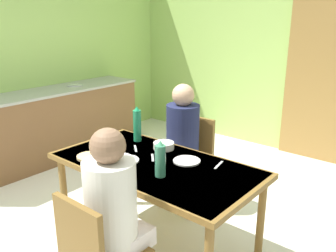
{
  "coord_description": "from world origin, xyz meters",
  "views": [
    {
      "loc": [
        2.02,
        -1.87,
        1.79
      ],
      "look_at": [
        0.38,
        0.09,
        1.0
      ],
      "focal_mm": 38.07,
      "sensor_mm": 36.0,
      "label": 1
    }
  ],
  "objects_px": {
    "chair_far_diner": "(190,156)",
    "person_near_diner": "(113,201)",
    "person_far_diner": "(182,132)",
    "serving_bowl_center": "(164,146)",
    "dining_table": "(155,172)",
    "water_bottle_green_far": "(137,125)",
    "water_bottle_green_near": "(160,160)",
    "kitchen_counter": "(55,124)"
  },
  "relations": [
    {
      "from": "chair_far_diner",
      "to": "person_near_diner",
      "type": "relative_size",
      "value": 1.13
    },
    {
      "from": "chair_far_diner",
      "to": "person_far_diner",
      "type": "height_order",
      "value": "person_far_diner"
    },
    {
      "from": "serving_bowl_center",
      "to": "chair_far_diner",
      "type": "bearing_deg",
      "value": 100.89
    },
    {
      "from": "dining_table",
      "to": "chair_far_diner",
      "type": "height_order",
      "value": "chair_far_diner"
    },
    {
      "from": "person_far_diner",
      "to": "water_bottle_green_far",
      "type": "xyz_separation_m",
      "value": [
        -0.21,
        -0.36,
        0.11
      ]
    },
    {
      "from": "dining_table",
      "to": "water_bottle_green_near",
      "type": "relative_size",
      "value": 6.1
    },
    {
      "from": "dining_table",
      "to": "person_near_diner",
      "type": "relative_size",
      "value": 2.04
    },
    {
      "from": "person_near_diner",
      "to": "serving_bowl_center",
      "type": "xyz_separation_m",
      "value": [
        -0.37,
        0.89,
        -0.01
      ]
    },
    {
      "from": "dining_table",
      "to": "water_bottle_green_near",
      "type": "xyz_separation_m",
      "value": [
        0.18,
        -0.15,
        0.19
      ]
    },
    {
      "from": "person_far_diner",
      "to": "kitchen_counter",
      "type": "bearing_deg",
      "value": -0.19
    },
    {
      "from": "person_near_diner",
      "to": "dining_table",
      "type": "bearing_deg",
      "value": 110.61
    },
    {
      "from": "chair_far_diner",
      "to": "water_bottle_green_far",
      "type": "bearing_deg",
      "value": 67.45
    },
    {
      "from": "kitchen_counter",
      "to": "chair_far_diner",
      "type": "distance_m",
      "value": 2.08
    },
    {
      "from": "serving_bowl_center",
      "to": "kitchen_counter",
      "type": "bearing_deg",
      "value": 170.33
    },
    {
      "from": "person_near_diner",
      "to": "kitchen_counter",
      "type": "bearing_deg",
      "value": 153.75
    },
    {
      "from": "water_bottle_green_near",
      "to": "chair_far_diner",
      "type": "bearing_deg",
      "value": 114.57
    },
    {
      "from": "water_bottle_green_far",
      "to": "kitchen_counter",
      "type": "bearing_deg",
      "value": 168.86
    },
    {
      "from": "chair_far_diner",
      "to": "person_far_diner",
      "type": "xyz_separation_m",
      "value": [
        -0.0,
        -0.14,
        0.28
      ]
    },
    {
      "from": "kitchen_counter",
      "to": "dining_table",
      "type": "relative_size",
      "value": 1.51
    },
    {
      "from": "dining_table",
      "to": "water_bottle_green_far",
      "type": "height_order",
      "value": "water_bottle_green_far"
    },
    {
      "from": "person_near_diner",
      "to": "water_bottle_green_near",
      "type": "relative_size",
      "value": 3.0
    },
    {
      "from": "serving_bowl_center",
      "to": "person_near_diner",
      "type": "bearing_deg",
      "value": -67.15
    },
    {
      "from": "person_far_diner",
      "to": "water_bottle_green_near",
      "type": "relative_size",
      "value": 3.0
    },
    {
      "from": "dining_table",
      "to": "water_bottle_green_near",
      "type": "distance_m",
      "value": 0.3
    },
    {
      "from": "chair_far_diner",
      "to": "water_bottle_green_near",
      "type": "relative_size",
      "value": 3.39
    },
    {
      "from": "person_far_diner",
      "to": "water_bottle_green_near",
      "type": "xyz_separation_m",
      "value": [
        0.41,
        -0.77,
        0.09
      ]
    },
    {
      "from": "water_bottle_green_near",
      "to": "serving_bowl_center",
      "type": "relative_size",
      "value": 1.51
    },
    {
      "from": "water_bottle_green_near",
      "to": "serving_bowl_center",
      "type": "bearing_deg",
      "value": 128.03
    },
    {
      "from": "kitchen_counter",
      "to": "dining_table",
      "type": "bearing_deg",
      "value": -15.28
    },
    {
      "from": "chair_far_diner",
      "to": "water_bottle_green_near",
      "type": "distance_m",
      "value": 1.06
    },
    {
      "from": "water_bottle_green_far",
      "to": "chair_far_diner",
      "type": "bearing_deg",
      "value": 67.45
    },
    {
      "from": "water_bottle_green_far",
      "to": "serving_bowl_center",
      "type": "xyz_separation_m",
      "value": [
        0.3,
        -0.0,
        -0.12
      ]
    },
    {
      "from": "water_bottle_green_near",
      "to": "serving_bowl_center",
      "type": "distance_m",
      "value": 0.52
    },
    {
      "from": "person_near_diner",
      "to": "water_bottle_green_near",
      "type": "bearing_deg",
      "value": 96.53
    },
    {
      "from": "person_far_diner",
      "to": "dining_table",
      "type": "bearing_deg",
      "value": 110.57
    },
    {
      "from": "dining_table",
      "to": "serving_bowl_center",
      "type": "distance_m",
      "value": 0.31
    },
    {
      "from": "kitchen_counter",
      "to": "water_bottle_green_far",
      "type": "xyz_separation_m",
      "value": [
        1.87,
        -0.37,
        0.44
      ]
    },
    {
      "from": "water_bottle_green_far",
      "to": "person_near_diner",
      "type": "bearing_deg",
      "value": -52.71
    },
    {
      "from": "kitchen_counter",
      "to": "serving_bowl_center",
      "type": "relative_size",
      "value": 13.92
    },
    {
      "from": "water_bottle_green_near",
      "to": "dining_table",
      "type": "bearing_deg",
      "value": 140.99
    },
    {
      "from": "person_far_diner",
      "to": "water_bottle_green_far",
      "type": "bearing_deg",
      "value": 60.24
    },
    {
      "from": "dining_table",
      "to": "person_far_diner",
      "type": "bearing_deg",
      "value": 110.57
    }
  ]
}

